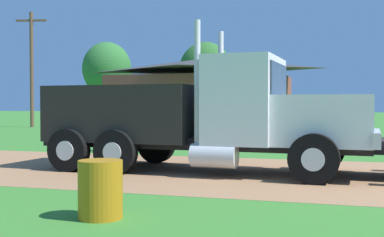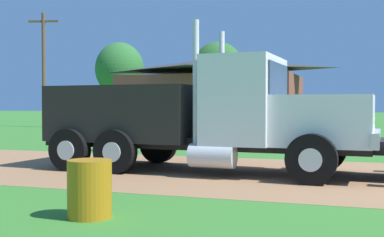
% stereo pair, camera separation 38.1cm
% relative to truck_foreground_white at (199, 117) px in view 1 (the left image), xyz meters
% --- Properties ---
extents(ground_plane, '(200.00, 200.00, 0.00)m').
position_rel_truck_foreground_white_xyz_m(ground_plane, '(3.87, -0.10, -1.29)').
color(ground_plane, '#3A7C2C').
extents(dirt_track, '(120.00, 6.43, 0.01)m').
position_rel_truck_foreground_white_xyz_m(dirt_track, '(3.87, -0.10, -1.29)').
color(dirt_track, '#9F724C').
rests_on(dirt_track, ground_plane).
extents(truck_foreground_white, '(8.05, 3.00, 3.46)m').
position_rel_truck_foreground_white_xyz_m(truck_foreground_white, '(0.00, 0.00, 0.00)').
color(truck_foreground_white, black).
rests_on(truck_foreground_white, ground_plane).
extents(visitor_far_side, '(0.63, 0.45, 1.66)m').
position_rel_truck_foreground_white_xyz_m(visitor_far_side, '(-3.98, 3.85, -0.38)').
color(visitor_far_side, '#B22D33').
rests_on(visitor_far_side, ground_plane).
extents(steel_barrel, '(0.62, 0.62, 0.82)m').
position_rel_truck_foreground_white_xyz_m(steel_barrel, '(0.07, -5.24, -0.88)').
color(steel_barrel, '#B27214').
rests_on(steel_barrel, ground_plane).
extents(shed_building, '(12.50, 7.80, 4.86)m').
position_rel_truck_foreground_white_xyz_m(shed_building, '(-6.26, 22.58, 1.05)').
color(shed_building, brown).
rests_on(shed_building, ground_plane).
extents(utility_pole_near, '(2.17, 0.66, 8.19)m').
position_rel_truck_foreground_white_xyz_m(utility_pole_near, '(-17.89, 19.21, 3.05)').
color(utility_pole_near, brown).
rests_on(utility_pole_near, ground_plane).
extents(tree_left, '(5.15, 5.15, 8.23)m').
position_rel_truck_foreground_white_xyz_m(tree_left, '(-20.52, 36.36, 4.09)').
color(tree_left, '#513823').
rests_on(tree_left, ground_plane).
extents(tree_mid, '(5.47, 5.47, 8.02)m').
position_rel_truck_foreground_white_xyz_m(tree_mid, '(-10.05, 37.65, 3.71)').
color(tree_mid, '#513823').
rests_on(tree_mid, ground_plane).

